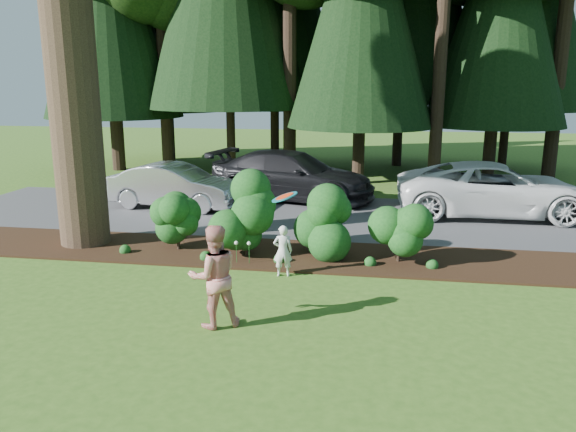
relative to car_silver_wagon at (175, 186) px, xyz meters
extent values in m
plane|color=#315518|center=(3.79, -7.84, -0.76)|extent=(80.00, 80.00, 0.00)
cube|color=black|center=(3.79, -4.59, -0.74)|extent=(16.00, 2.50, 0.05)
cube|color=#38383A|center=(3.79, -0.34, -0.75)|extent=(22.00, 6.00, 0.03)
cylinder|color=black|center=(-0.81, -4.44, 5.24)|extent=(1.24, 1.24, 12.00)
sphere|color=#134015|center=(1.79, -4.64, -0.10)|extent=(1.08, 1.08, 1.08)
cylinder|color=black|center=(1.79, -4.64, -0.61)|extent=(0.08, 0.08, 0.30)
sphere|color=#134015|center=(3.59, -4.84, 0.17)|extent=(1.35, 1.35, 1.35)
cylinder|color=black|center=(3.59, -4.84, -0.61)|extent=(0.08, 0.08, 0.30)
sphere|color=#134015|center=(5.39, -4.54, 0.06)|extent=(1.26, 1.26, 1.26)
cylinder|color=black|center=(5.39, -4.54, -0.61)|extent=(0.08, 0.08, 0.30)
sphere|color=#134015|center=(7.19, -4.74, -0.05)|extent=(1.17, 1.17, 1.17)
cylinder|color=black|center=(7.19, -4.74, -0.61)|extent=(0.08, 0.08, 0.30)
cylinder|color=#134015|center=(3.19, -5.44, -0.51)|extent=(0.01, 0.01, 0.50)
sphere|color=white|center=(3.19, -5.44, -0.24)|extent=(0.09, 0.09, 0.09)
cylinder|color=#134015|center=(3.49, -5.44, -0.51)|extent=(0.01, 0.01, 0.50)
sphere|color=white|center=(3.49, -5.44, -0.24)|extent=(0.09, 0.09, 0.09)
cylinder|color=#134015|center=(3.79, -5.44, -0.51)|extent=(0.01, 0.01, 0.50)
sphere|color=white|center=(3.79, -5.44, -0.24)|extent=(0.09, 0.09, 0.09)
cylinder|color=black|center=(-5.71, 6.16, 4.14)|extent=(0.50, 0.50, 9.80)
cylinder|color=black|center=(-3.21, 6.66, 3.79)|extent=(0.50, 0.50, 9.10)
cylinder|color=black|center=(-0.21, 7.16, 4.49)|extent=(0.50, 0.50, 10.50)
cylinder|color=black|center=(2.79, 5.66, 3.61)|extent=(0.50, 0.50, 8.75)
cylinder|color=black|center=(5.79, 6.66, 4.84)|extent=(0.50, 0.50, 11.20)
cylinder|color=black|center=(8.79, 7.66, 3.96)|extent=(0.50, 0.50, 9.45)
cylinder|color=black|center=(11.29, 6.16, 4.66)|extent=(0.50, 0.50, 10.85)
cylinder|color=black|center=(13.79, 8.16, 4.14)|extent=(0.50, 0.50, 9.80)
cylinder|color=black|center=(-4.21, 10.66, 4.84)|extent=(0.50, 0.50, 11.20)
cylinder|color=black|center=(1.29, 10.16, 4.49)|extent=(0.50, 0.50, 10.50)
cylinder|color=black|center=(7.29, 11.16, 5.19)|extent=(0.50, 0.50, 11.90)
cylinder|color=black|center=(12.29, 10.66, 4.31)|extent=(0.50, 0.50, 10.15)
imported|color=#ACACB0|center=(0.00, 0.00, 0.00)|extent=(4.59, 2.07, 1.46)
imported|color=silver|center=(10.25, 0.53, 0.10)|extent=(6.02, 2.82, 1.67)
imported|color=black|center=(3.61, 1.96, 0.13)|extent=(6.28, 3.58, 1.72)
imported|color=silver|center=(4.68, -6.04, -0.19)|extent=(0.46, 0.35, 1.14)
imported|color=red|center=(3.97, -8.76, 0.14)|extent=(1.10, 1.02, 1.80)
cylinder|color=#176E7F|center=(4.71, -5.97, 0.98)|extent=(0.56, 0.57, 0.24)
cylinder|color=#EE3914|center=(4.71, -5.97, 1.00)|extent=(0.39, 0.40, 0.17)
camera|label=1|loc=(6.68, -17.47, 3.36)|focal=35.00mm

